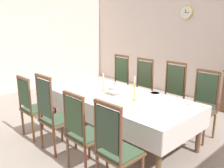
# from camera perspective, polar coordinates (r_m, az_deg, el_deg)

# --- Properties ---
(ground) EXTENTS (7.62, 6.09, 0.04)m
(ground) POSITION_cam_1_polar(r_m,az_deg,el_deg) (4.27, 0.42, -12.62)
(ground) COLOR #A09386
(back_wall) EXTENTS (7.62, 0.08, 3.07)m
(back_wall) POSITION_cam_1_polar(r_m,az_deg,el_deg) (6.36, 21.09, 10.11)
(back_wall) COLOR silver
(back_wall) RESTS_ON ground
(left_wall) EXTENTS (0.08, 6.09, 3.07)m
(left_wall) POSITION_cam_1_polar(r_m,az_deg,el_deg) (7.09, -22.28, 10.38)
(left_wall) COLOR silver
(left_wall) RESTS_ON ground
(dining_table) EXTENTS (2.58, 1.19, 0.73)m
(dining_table) POSITION_cam_1_polar(r_m,az_deg,el_deg) (4.06, 1.35, -3.60)
(dining_table) COLOR brown
(dining_table) RESTS_ON ground
(tablecloth) EXTENTS (2.60, 1.21, 0.32)m
(tablecloth) POSITION_cam_1_polar(r_m,az_deg,el_deg) (4.06, 1.35, -3.59)
(tablecloth) COLOR white
(tablecloth) RESTS_ON dining_table
(chair_south_a) EXTENTS (0.44, 0.42, 1.06)m
(chair_south_a) POSITION_cam_1_polar(r_m,az_deg,el_deg) (4.33, -17.79, -4.78)
(chair_south_a) COLOR brown
(chair_south_a) RESTS_ON ground
(chair_north_a) EXTENTS (0.44, 0.42, 1.19)m
(chair_north_a) POSITION_cam_1_polar(r_m,az_deg,el_deg) (5.44, 1.32, 0.36)
(chair_north_a) COLOR brown
(chair_north_a) RESTS_ON ground
(chair_south_b) EXTENTS (0.44, 0.42, 1.19)m
(chair_south_b) POSITION_cam_1_polar(r_m,az_deg,el_deg) (3.76, -13.46, -6.69)
(chair_south_b) COLOR brown
(chair_south_b) RESTS_ON ground
(chair_north_b) EXTENTS (0.44, 0.42, 1.19)m
(chair_north_b) POSITION_cam_1_polar(r_m,az_deg,el_deg) (5.02, 6.62, -0.98)
(chair_north_b) COLOR brown
(chair_north_b) RESTS_ON ground
(chair_south_c) EXTENTS (0.44, 0.42, 1.08)m
(chair_south_c) POSITION_cam_1_polar(r_m,az_deg,el_deg) (3.23, -6.75, -10.72)
(chair_south_c) COLOR brown
(chair_south_c) RESTS_ON ground
(chair_north_c) EXTENTS (0.44, 0.42, 1.20)m
(chair_north_c) POSITION_cam_1_polar(r_m,az_deg,el_deg) (4.62, 13.41, -2.59)
(chair_north_c) COLOR brown
(chair_north_c) RESTS_ON ground
(chair_south_d) EXTENTS (0.44, 0.42, 1.12)m
(chair_south_d) POSITION_cam_1_polar(r_m,az_deg,el_deg) (2.82, 0.87, -14.38)
(chair_south_d) COLOR brown
(chair_south_d) RESTS_ON ground
(chair_north_d) EXTENTS (0.44, 0.42, 1.14)m
(chair_north_d) POSITION_cam_1_polar(r_m,az_deg,el_deg) (4.35, 20.01, -4.48)
(chair_north_d) COLOR brown
(chair_north_d) RESTS_ON ground
(soup_tureen) EXTENTS (0.24, 0.24, 0.20)m
(soup_tureen) POSITION_cam_1_polar(r_m,az_deg,el_deg) (4.06, 0.63, -1.11)
(soup_tureen) COLOR white
(soup_tureen) RESTS_ON tablecloth
(candlestick_west) EXTENTS (0.07, 0.07, 0.32)m
(candlestick_west) POSITION_cam_1_polar(r_m,az_deg,el_deg) (4.25, -2.02, -0.02)
(candlestick_west) COLOR gold
(candlestick_west) RESTS_ON tablecloth
(candlestick_east) EXTENTS (0.07, 0.07, 0.38)m
(candlestick_east) POSITION_cam_1_polar(r_m,az_deg,el_deg) (3.76, 5.18, -1.53)
(candlestick_east) COLOR gold
(candlestick_east) RESTS_ON tablecloth
(bowl_near_left) EXTENTS (0.16, 0.16, 0.03)m
(bowl_near_left) POSITION_cam_1_polar(r_m,az_deg,el_deg) (3.76, 18.29, -4.44)
(bowl_near_left) COLOR white
(bowl_near_left) RESTS_ON tablecloth
(bowl_near_right) EXTENTS (0.18, 0.18, 0.03)m
(bowl_near_right) POSITION_cam_1_polar(r_m,az_deg,el_deg) (4.13, 9.85, -2.19)
(bowl_near_right) COLOR white
(bowl_near_right) RESTS_ON tablecloth
(spoon_primary) EXTENTS (0.05, 0.18, 0.01)m
(spoon_primary) POSITION_cam_1_polar(r_m,az_deg,el_deg) (3.74, 19.98, -4.87)
(spoon_primary) COLOR gold
(spoon_primary) RESTS_ON tablecloth
(spoon_secondary) EXTENTS (0.03, 0.18, 0.01)m
(spoon_secondary) POSITION_cam_1_polar(r_m,az_deg,el_deg) (4.09, 11.40, -2.63)
(spoon_secondary) COLOR gold
(spoon_secondary) RESTS_ON tablecloth
(mounted_clock) EXTENTS (0.33, 0.06, 0.33)m
(mounted_clock) POSITION_cam_1_polar(r_m,az_deg,el_deg) (6.55, 16.65, 15.46)
(mounted_clock) COLOR #D1B251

